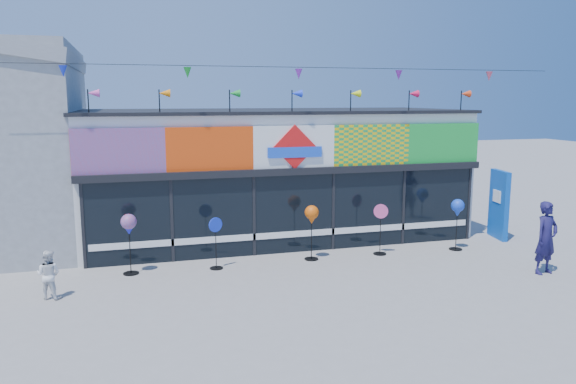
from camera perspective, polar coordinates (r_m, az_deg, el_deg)
name	(u,v)px	position (r m, az deg, el deg)	size (l,w,h in m)	color
ground	(335,290)	(13.51, 4.80, -9.85)	(80.00, 80.00, 0.00)	gray
kite_shop	(272,172)	(18.58, -1.59, 2.02)	(16.00, 5.70, 5.31)	white
blue_sign	(499,204)	(19.23, 20.63, -1.18)	(0.36, 1.11, 2.20)	#0B4BAE
spinner_0	(129,226)	(14.83, -15.87, -3.35)	(0.40, 0.40, 1.58)	black
spinner_1	(216,242)	(14.95, -7.34, -5.04)	(0.37, 0.35, 1.39)	black
spinner_2	(312,216)	(15.56, 2.42, -2.49)	(0.39, 0.39, 1.55)	black
spinner_3	(380,228)	(16.39, 9.37, -3.62)	(0.39, 0.38, 1.48)	black
spinner_4	(458,209)	(17.31, 16.84, -1.70)	(0.39, 0.39, 1.53)	black
adult_man	(546,238)	(15.84, 24.76, -4.26)	(0.69, 0.45, 1.88)	#1A1646
child	(49,275)	(13.82, -23.15, -7.72)	(0.55, 0.31, 1.12)	white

